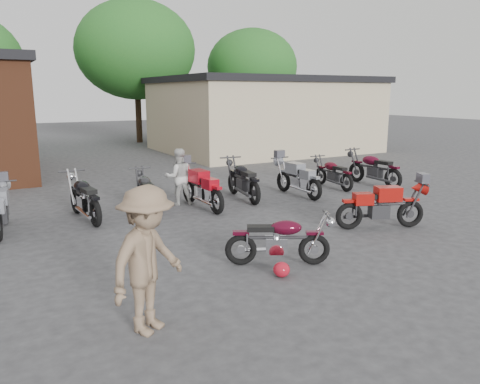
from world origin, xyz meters
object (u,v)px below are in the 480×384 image
row_bike_2 (84,195)px  row_bike_7 (333,172)px  person_tan (148,260)px  row_bike_5 (243,178)px  sportbike (382,204)px  row_bike_6 (297,176)px  helmet (282,270)px  person_light (179,177)px  vintage_motorcycle (280,237)px  row_bike_8 (373,167)px  row_bike_4 (201,186)px  row_bike_3 (146,190)px  row_bike_1 (0,207)px

row_bike_2 → row_bike_7: bearing=-95.0°
person_tan → row_bike_5: person_tan is taller
sportbike → row_bike_6: size_ratio=0.99×
row_bike_5 → row_bike_6: size_ratio=1.05×
helmet → person_light: (0.45, 5.63, 0.64)m
vintage_motorcycle → row_bike_8: size_ratio=0.84×
sportbike → person_light: person_light is taller
row_bike_6 → row_bike_8: bearing=-90.5°
helmet → row_bike_4: row_bike_4 is taller
sportbike → row_bike_6: row_bike_6 is taller
sportbike → row_bike_4: size_ratio=0.95×
row_bike_3 → row_bike_2: bearing=102.0°
person_light → row_bike_3: (-1.01, -0.24, -0.21)m
row_bike_2 → row_bike_4: (2.93, -0.32, 0.00)m
sportbike → row_bike_1: bearing=174.7°
row_bike_5 → row_bike_6: (1.63, -0.40, -0.03)m
row_bike_1 → vintage_motorcycle: bearing=-130.3°
helmet → row_bike_4: 5.06m
vintage_motorcycle → row_bike_1: bearing=160.2°
row_bike_8 → row_bike_7: bearing=73.6°
person_tan → row_bike_3: person_tan is taller
person_light → row_bike_4: bearing=128.1°
person_tan → row_bike_7: 10.10m
row_bike_4 → sportbike: bearing=-147.2°
row_bike_2 → row_bike_3: (1.55, 0.10, -0.04)m
person_light → person_tan: (-2.93, -6.29, 0.18)m
row_bike_2 → row_bike_8: 9.16m
row_bike_2 → person_light: bearing=-87.9°
person_light → row_bike_6: 3.55m
sportbike → person_tan: bearing=-140.4°
sportbike → helmet: 3.81m
sportbike → row_bike_8: row_bike_8 is taller
row_bike_1 → row_bike_8: 10.96m
vintage_motorcycle → row_bike_6: row_bike_6 is taller
row_bike_6 → row_bike_8: 3.12m
vintage_motorcycle → row_bike_6: bearing=79.0°
row_bike_3 → row_bike_5: size_ratio=0.92×
row_bike_1 → row_bike_2: 1.81m
helmet → row_bike_8: (7.05, 5.06, 0.49)m
person_light → row_bike_1: 4.40m
row_bike_2 → helmet: bearing=-163.9°
sportbike → helmet: size_ratio=7.05×
person_light → row_bike_1: (-4.36, -0.52, -0.21)m
row_bike_8 → vintage_motorcycle: bearing=120.1°
row_bike_2 → row_bike_6: (6.04, -0.31, -0.02)m
row_bike_1 → row_bike_6: bearing=-83.4°
row_bike_4 → row_bike_8: size_ratio=0.97×
row_bike_7 → vintage_motorcycle: bearing=134.3°
person_light → row_bike_1: bearing=15.8°
row_bike_2 → row_bike_8: (9.16, -0.23, 0.02)m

